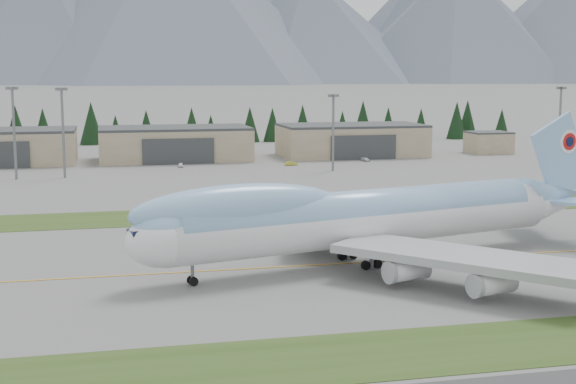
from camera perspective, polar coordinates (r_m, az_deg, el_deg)
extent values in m
plane|color=#5F5F5D|center=(120.50, 5.32, -5.02)|extent=(7000.00, 7000.00, 0.00)
cube|color=#344B1B|center=(86.65, 13.29, -10.64)|extent=(400.00, 14.00, 0.08)
cube|color=#344B1B|center=(162.97, 0.40, -1.44)|extent=(400.00, 18.00, 0.08)
cube|color=gold|center=(120.50, 5.32, -5.02)|extent=(400.00, 0.40, 0.02)
cylinder|color=white|center=(118.99, 5.81, -2.03)|extent=(62.11, 22.17, 7.22)
cylinder|color=#8FBCEA|center=(118.17, 5.36, -1.44)|extent=(57.66, 20.55, 6.67)
ellipsoid|color=white|center=(105.72, -8.56, -3.41)|extent=(12.97, 9.82, 7.22)
ellipsoid|color=#8FBCEA|center=(105.46, -8.57, -2.70)|extent=(10.87, 8.29, 6.12)
ellipsoid|color=#8FBCEA|center=(108.57, -3.58, -1.17)|extent=(31.24, 13.42, 6.67)
cube|color=#0C1433|center=(104.31, -10.60, -2.82)|extent=(3.01, 3.38, 1.44)
cone|color=white|center=(141.98, 18.36, -0.72)|extent=(14.66, 10.11, 7.08)
cone|color=#8FBCEA|center=(141.79, 18.38, -0.18)|extent=(13.42, 9.23, 6.44)
cube|color=#8FBCEA|center=(141.82, 18.82, 2.33)|extent=(13.21, 3.93, 15.34)
cylinder|color=white|center=(142.85, 19.12, 3.44)|extent=(3.93, 1.19, 4.00)
cylinder|color=red|center=(142.93, 19.08, 3.44)|extent=(2.86, 0.92, 2.89)
cylinder|color=#0C1433|center=(143.00, 19.05, 3.44)|extent=(1.67, 0.62, 1.67)
cube|color=#8FBCEA|center=(148.11, 17.15, -0.03)|extent=(8.86, 13.26, 0.51)
cube|color=#A4A8AC|center=(135.93, 2.41, -1.54)|extent=(18.25, 34.89, 1.11)
cube|color=#A4A8AC|center=(106.15, 12.18, -4.57)|extent=(30.18, 31.81, 1.11)
cylinder|color=white|center=(130.07, 1.39, -2.93)|extent=(6.28, 4.10, 2.78)
cylinder|color=white|center=(141.54, 1.35, -2.00)|extent=(6.28, 4.10, 2.78)
cylinder|color=white|center=(107.04, 8.50, -5.52)|extent=(6.28, 4.10, 2.78)
cylinder|color=white|center=(102.51, 14.37, -6.32)|extent=(6.28, 4.10, 2.78)
cylinder|color=slate|center=(107.94, -6.81, -5.92)|extent=(0.59, 0.59, 2.67)
cylinder|color=slate|center=(121.89, 4.26, -4.16)|extent=(0.76, 0.76, 2.89)
cylinder|color=slate|center=(116.39, 5.97, -4.79)|extent=(0.76, 0.76, 2.89)
cylinder|color=slate|center=(124.80, 6.45, -3.89)|extent=(0.76, 0.76, 2.89)
cylinder|color=slate|center=(119.44, 8.21, -4.49)|extent=(0.76, 0.76, 2.89)
cylinder|color=black|center=(107.72, -6.72, -6.34)|extent=(1.28, 0.68, 1.22)
cylinder|color=black|center=(108.52, -6.88, -6.23)|extent=(1.28, 0.68, 1.22)
cylinder|color=black|center=(122.07, 4.26, -4.51)|extent=(1.43, 0.86, 1.33)
cylinder|color=black|center=(116.57, 5.96, -5.16)|extent=(1.43, 0.86, 1.33)
cylinder|color=black|center=(124.97, 6.44, -4.24)|extent=(1.43, 0.86, 1.33)
cylinder|color=black|center=(119.61, 8.21, -4.85)|extent=(1.43, 0.86, 1.33)
cube|color=gray|center=(263.19, -8.06, 3.36)|extent=(48.00, 26.00, 10.00)
cube|color=#343739|center=(262.77, -8.09, 4.53)|extent=(48.00, 26.00, 0.80)
cube|color=#343739|center=(250.08, -7.80, 2.87)|extent=(22.08, 0.60, 8.00)
cube|color=gray|center=(274.74, 4.53, 3.63)|extent=(48.00, 26.00, 10.00)
cube|color=#343739|center=(274.34, 4.54, 4.75)|extent=(48.00, 26.00, 0.80)
cube|color=#343739|center=(262.21, 5.39, 3.17)|extent=(22.08, 0.60, 8.00)
cube|color=gray|center=(291.88, 14.07, 3.39)|extent=(14.00, 12.00, 7.00)
cube|color=#343739|center=(291.58, 14.10, 4.13)|extent=(14.00, 12.00, 0.60)
cylinder|color=slate|center=(224.09, -18.89, 3.86)|extent=(0.70, 0.70, 23.67)
cube|color=slate|center=(223.54, -19.04, 6.99)|extent=(3.20, 3.20, 0.80)
cylinder|color=slate|center=(223.58, -15.70, 3.96)|extent=(0.70, 0.70, 23.40)
cube|color=slate|center=(223.02, -15.82, 7.06)|extent=(3.20, 3.20, 0.80)
cylinder|color=slate|center=(231.60, 3.23, 4.13)|extent=(0.70, 0.70, 21.21)
cube|color=slate|center=(231.03, 3.25, 6.86)|extent=(3.20, 3.20, 0.80)
cylinder|color=slate|center=(260.15, 18.74, 4.38)|extent=(0.70, 0.70, 23.11)
cube|color=slate|center=(259.67, 18.87, 7.02)|extent=(3.20, 3.20, 0.80)
imported|color=white|center=(243.19, -7.64, 1.77)|extent=(1.70, 3.71, 1.23)
imported|color=gold|center=(245.14, 0.21, 1.90)|extent=(4.01, 1.74, 1.29)
imported|color=silver|center=(257.88, 5.53, 2.18)|extent=(2.40, 4.28, 1.17)
cone|color=black|center=(322.79, -18.78, 4.45)|extent=(8.92, 8.92, 15.94)
cone|color=black|center=(323.65, -17.02, 4.43)|extent=(8.25, 8.25, 14.74)
cone|color=black|center=(326.24, -13.81, 4.78)|extent=(9.45, 9.45, 16.88)
cone|color=black|center=(327.28, -12.16, 4.38)|extent=(6.49, 6.49, 11.58)
cone|color=black|center=(328.21, -10.04, 4.61)|extent=(7.55, 7.55, 13.48)
cone|color=black|center=(322.45, -6.86, 4.72)|extent=(8.18, 8.18, 14.61)
cone|color=black|center=(325.72, -5.51, 4.50)|extent=(6.44, 6.44, 11.50)
cone|color=black|center=(329.78, -2.72, 4.84)|extent=(8.09, 8.09, 14.45)
cone|color=black|center=(331.32, -1.11, 4.82)|extent=(7.85, 7.85, 14.03)
cone|color=black|center=(330.92, 1.05, 4.93)|extent=(8.55, 8.55, 15.26)
cone|color=black|center=(341.01, 3.89, 4.76)|extent=(6.88, 6.88, 12.28)
cone|color=black|center=(340.36, 5.35, 5.10)|extent=(9.31, 9.31, 16.62)
cone|color=black|center=(340.54, 7.14, 4.85)|extent=(7.83, 7.83, 13.98)
cone|color=black|center=(349.34, 9.43, 4.84)|extent=(7.42, 7.42, 13.25)
cone|color=black|center=(352.57, 11.90, 5.03)|extent=(8.97, 8.97, 16.01)
cone|color=black|center=(362.51, 12.63, 5.13)|extent=(9.21, 9.21, 16.45)
cone|color=black|center=(368.95, 14.95, 4.79)|extent=(6.97, 6.97, 12.44)
cone|color=#444D5B|center=(2300.29, -17.26, 11.79)|extent=(756.28, 756.28, 352.61)
cone|color=#444D5B|center=(2399.86, 1.36, 11.70)|extent=(781.47, 781.47, 327.57)
cone|color=#444D5B|center=(2508.17, 11.85, 11.82)|extent=(799.79, 799.79, 365.41)
cone|color=#444D5B|center=(3022.64, -16.28, 12.02)|extent=(931.45, 931.45, 465.73)
cone|color=#444D5B|center=(3067.40, -2.80, 12.76)|extent=(1033.57, 1033.57, 516.78)
cone|color=#444D5B|center=(3261.54, 9.67, 11.87)|extent=(914.42, 914.42, 457.21)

